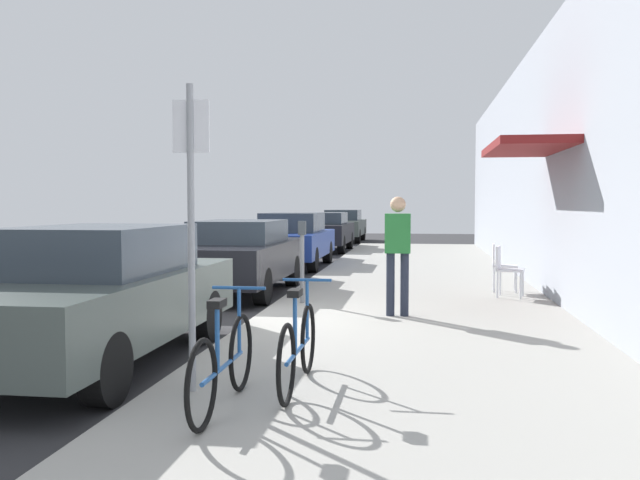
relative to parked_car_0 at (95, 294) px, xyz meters
The scene contains 15 objects.
ground_plane 2.83m from the parked_car_0, 66.17° to the left, with size 60.00×60.00×0.00m, color #2D2D30.
sidewalk_slab 5.65m from the parked_car_0, 53.28° to the left, with size 4.50×32.00×0.12m, color #9E9B93.
building_facade 7.48m from the parked_car_0, 38.00° to the left, with size 1.40×32.00×4.83m.
parked_car_0 is the anchor object (origin of this frame).
parked_car_1 5.76m from the parked_car_0, 90.00° to the left, with size 1.80×4.40×1.40m.
parked_car_2 11.27m from the parked_car_0, 90.00° to the left, with size 1.80×4.40×1.47m.
parked_car_3 17.56m from the parked_car_0, 90.00° to the left, with size 1.80×4.40×1.40m.
parked_car_4 23.78m from the parked_car_0, 90.00° to the left, with size 1.80×4.40×1.45m.
parking_meter 4.25m from the parked_car_0, 68.61° to the left, with size 0.12×0.10×1.32m.
street_sign 2.13m from the parked_car_0, 39.33° to the right, with size 0.32×0.06×2.60m.
bicycle_0 2.56m from the parked_car_0, 41.51° to the right, with size 0.46×1.71×0.90m.
bicycle_1 2.60m from the parked_car_0, 23.16° to the right, with size 0.46×1.71×0.90m.
cafe_chair_0 7.10m from the parked_car_0, 46.46° to the left, with size 0.53×0.53×0.87m.
cafe_chair_1 7.65m from the parked_car_0, 50.28° to the left, with size 0.47×0.47×0.87m.
pedestrian_standing 4.27m from the parked_car_0, 42.94° to the left, with size 0.36×0.22×1.70m.
Camera 1 is at (2.30, -9.19, 1.72)m, focal length 37.83 mm.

